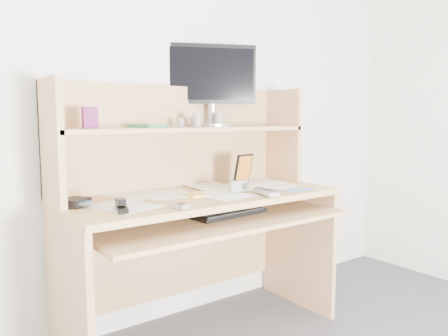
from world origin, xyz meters
TOP-DOWN VIEW (x-y plane):
  - back_wall at (0.00, 1.80)m, footprint 3.60×0.04m
  - desk at (0.00, 1.56)m, footprint 1.40×0.70m
  - paper_clutter at (0.00, 1.48)m, footprint 1.32×0.54m
  - keyboard at (0.08, 1.36)m, footprint 0.40×0.17m
  - tv_remote at (0.23, 1.26)m, footprint 0.10×0.20m
  - flip_phone at (-0.28, 1.24)m, footprint 0.05×0.09m
  - stapler at (-0.49, 1.34)m, footprint 0.08×0.15m
  - wallet at (-0.62, 1.54)m, footprint 0.15×0.14m
  - sticky_note_pad at (-0.07, 1.44)m, footprint 0.09×0.09m
  - digital_camera at (0.16, 1.40)m, footprint 0.10×0.05m
  - game_case at (0.30, 1.53)m, footprint 0.13×0.04m
  - blue_pen at (0.43, 1.23)m, footprint 0.14×0.06m
  - card_box at (-0.52, 1.60)m, footprint 0.07×0.03m
  - shelf_book at (-0.23, 1.63)m, footprint 0.15×0.19m
  - chip_stack_a at (0.07, 1.68)m, footprint 0.04×0.04m
  - chip_stack_b at (0.04, 1.59)m, footprint 0.05×0.05m
  - chip_stack_c at (-0.03, 1.65)m, footprint 0.04×0.04m
  - chip_stack_d at (0.21, 1.64)m, footprint 0.05×0.05m
  - monitor at (0.21, 1.72)m, footprint 0.49×0.29m

SIDE VIEW (x-z plane):
  - keyboard at x=0.08m, z-range 0.65..0.68m
  - desk at x=0.00m, z-range 0.04..1.34m
  - paper_clutter at x=0.00m, z-range 0.75..0.76m
  - sticky_note_pad at x=-0.07m, z-range 0.75..0.76m
  - blue_pen at x=0.43m, z-range 0.76..0.76m
  - tv_remote at x=0.23m, z-range 0.76..0.78m
  - flip_phone at x=-0.28m, z-range 0.76..0.78m
  - wallet at x=-0.62m, z-range 0.76..0.78m
  - stapler at x=-0.49m, z-range 0.76..0.80m
  - digital_camera at x=0.16m, z-range 0.76..0.81m
  - game_case at x=0.30m, z-range 0.76..0.93m
  - shelf_book at x=-0.23m, z-range 1.08..1.10m
  - chip_stack_c at x=-0.03m, z-range 1.08..1.13m
  - chip_stack_a at x=0.07m, z-range 1.08..1.13m
  - chip_stack_b at x=0.04m, z-range 1.08..1.15m
  - chip_stack_d at x=0.21m, z-range 1.08..1.16m
  - card_box at x=-0.52m, z-range 1.08..1.18m
  - back_wall at x=0.00m, z-range 0.00..2.50m
  - monitor at x=0.21m, z-range 1.10..1.55m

